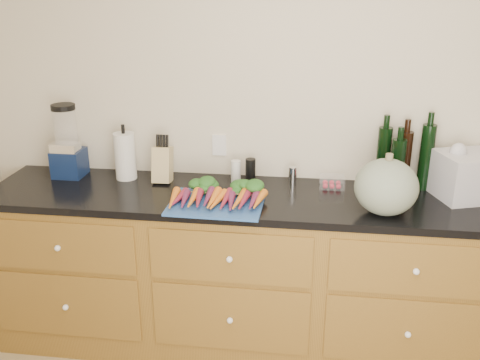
# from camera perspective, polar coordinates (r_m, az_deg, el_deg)

# --- Properties ---
(wall_back) EXTENTS (4.10, 0.05, 2.60)m
(wall_back) POSITION_cam_1_polar(r_m,az_deg,el_deg) (3.05, 9.09, 6.65)
(wall_back) COLOR beige
(wall_back) RESTS_ON ground
(cabinets) EXTENTS (3.60, 0.64, 0.90)m
(cabinets) POSITION_cam_1_polar(r_m,az_deg,el_deg) (3.07, 8.30, -10.45)
(cabinets) COLOR brown
(cabinets) RESTS_ON ground
(countertop) EXTENTS (3.64, 0.62, 0.04)m
(countertop) POSITION_cam_1_polar(r_m,az_deg,el_deg) (2.86, 8.77, -2.32)
(countertop) COLOR black
(countertop) RESTS_ON cabinets
(cutting_board) EXTENTS (0.48, 0.37, 0.01)m
(cutting_board) POSITION_cam_1_polar(r_m,az_deg,el_deg) (2.74, -2.54, -2.56)
(cutting_board) COLOR #285297
(cutting_board) RESTS_ON countertop
(carrots) EXTENTS (0.48, 0.33, 0.06)m
(carrots) POSITION_cam_1_polar(r_m,az_deg,el_deg) (2.76, -2.42, -1.64)
(carrots) COLOR orange
(carrots) RESTS_ON cutting_board
(squash) EXTENTS (0.31, 0.31, 0.28)m
(squash) POSITION_cam_1_polar(r_m,az_deg,el_deg) (2.69, 15.33, -0.73)
(squash) COLOR slate
(squash) RESTS_ON countertop
(blender_appliance) EXTENTS (0.17, 0.17, 0.42)m
(blender_appliance) POSITION_cam_1_polar(r_m,az_deg,el_deg) (3.24, -17.95, 3.54)
(blender_appliance) COLOR #0E1C42
(blender_appliance) RESTS_ON countertop
(paper_towel) EXTENTS (0.12, 0.12, 0.27)m
(paper_towel) POSITION_cam_1_polar(r_m,az_deg,el_deg) (3.13, -12.16, 2.51)
(paper_towel) COLOR silver
(paper_towel) RESTS_ON countertop
(knife_block) EXTENTS (0.10, 0.10, 0.20)m
(knife_block) POSITION_cam_1_polar(r_m,az_deg,el_deg) (3.05, -8.26, 1.64)
(knife_block) COLOR tan
(knife_block) RESTS_ON countertop
(grinder_salt) EXTENTS (0.06, 0.06, 0.13)m
(grinder_salt) POSITION_cam_1_polar(r_m,az_deg,el_deg) (3.02, -0.44, 0.91)
(grinder_salt) COLOR silver
(grinder_salt) RESTS_ON countertop
(grinder_pepper) EXTENTS (0.06, 0.06, 0.14)m
(grinder_pepper) POSITION_cam_1_polar(r_m,az_deg,el_deg) (3.01, 1.12, 0.97)
(grinder_pepper) COLOR black
(grinder_pepper) RESTS_ON countertop
(canister_chrome) EXTENTS (0.05, 0.05, 0.10)m
(canister_chrome) POSITION_cam_1_polar(r_m,az_deg,el_deg) (3.00, 5.64, 0.43)
(canister_chrome) COLOR silver
(canister_chrome) RESTS_ON countertop
(tomato_box) EXTENTS (0.14, 0.11, 0.06)m
(tomato_box) POSITION_cam_1_polar(r_m,az_deg,el_deg) (3.00, 9.78, -0.20)
(tomato_box) COLOR white
(tomato_box) RESTS_ON countertop
(bottles) EXTENTS (0.30, 0.15, 0.36)m
(bottles) POSITION_cam_1_polar(r_m,az_deg,el_deg) (3.03, 17.00, 2.07)
(bottles) COLOR black
(bottles) RESTS_ON countertop
(grocery_bag) EXTENTS (0.39, 0.35, 0.24)m
(grocery_bag) POSITION_cam_1_polar(r_m,az_deg,el_deg) (3.04, 23.33, 0.42)
(grocery_bag) COLOR silver
(grocery_bag) RESTS_ON countertop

